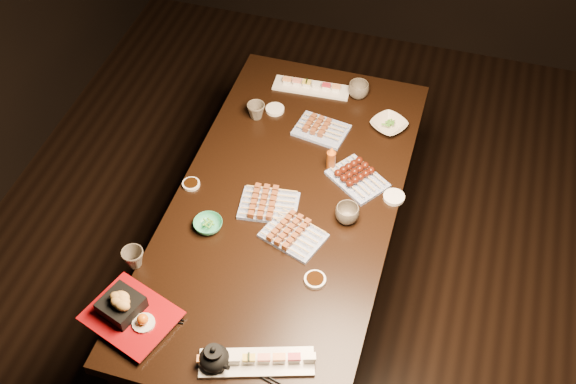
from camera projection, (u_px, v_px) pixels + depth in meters
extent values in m
plane|color=black|center=(335.00, 366.00, 3.30)|extent=(5.00, 5.00, 0.00)
cube|color=black|center=(285.00, 258.00, 3.24)|extent=(1.19, 1.93, 0.75)
imported|color=#339E70|center=(208.00, 225.00, 2.86)|extent=(0.14, 0.14, 0.04)
imported|color=beige|center=(389.00, 125.00, 3.24)|extent=(0.21, 0.21, 0.04)
imported|color=#524A3E|center=(133.00, 258.00, 2.72)|extent=(0.09, 0.09, 0.08)
imported|color=#524A3E|center=(347.00, 214.00, 2.87)|extent=(0.12, 0.12, 0.08)
imported|color=#524A3E|center=(256.00, 111.00, 3.27)|extent=(0.10, 0.10, 0.08)
imported|color=#524A3E|center=(359.00, 90.00, 3.37)|extent=(0.10, 0.10, 0.08)
cylinder|color=#75330F|center=(331.00, 158.00, 3.04)|extent=(0.05, 0.05, 0.12)
cylinder|color=white|center=(191.00, 184.00, 3.02)|extent=(0.09, 0.09, 0.01)
cylinder|color=white|center=(394.00, 197.00, 2.97)|extent=(0.10, 0.10, 0.02)
cylinder|color=white|center=(315.00, 280.00, 2.70)|extent=(0.09, 0.09, 0.01)
cylinder|color=white|center=(275.00, 109.00, 3.33)|extent=(0.11, 0.11, 0.02)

